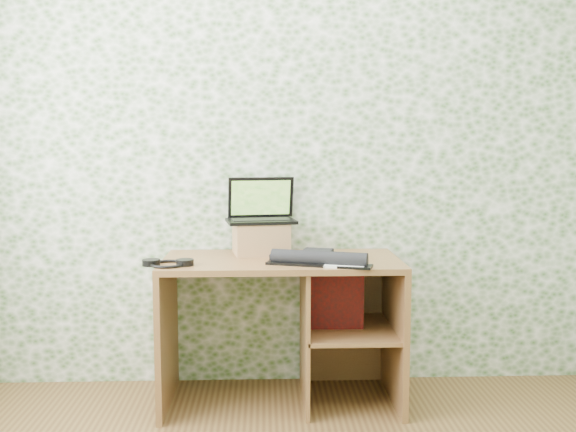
{
  "coord_description": "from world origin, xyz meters",
  "views": [
    {
      "loc": [
        -0.08,
        -1.77,
        1.33
      ],
      "look_at": [
        0.03,
        1.39,
        0.97
      ],
      "focal_mm": 40.0,
      "sensor_mm": 36.0,
      "label": 1
    }
  ],
  "objects_px": {
    "riser": "(261,238)",
    "laptop": "(261,211)",
    "keyboard": "(318,258)",
    "notepad": "(347,263)",
    "desk": "(296,309)"
  },
  "relations": [
    {
      "from": "laptop",
      "to": "keyboard",
      "type": "height_order",
      "value": "laptop"
    },
    {
      "from": "riser",
      "to": "laptop",
      "type": "relative_size",
      "value": 0.72
    },
    {
      "from": "desk",
      "to": "laptop",
      "type": "height_order",
      "value": "laptop"
    },
    {
      "from": "laptop",
      "to": "notepad",
      "type": "distance_m",
      "value": 0.58
    },
    {
      "from": "keyboard",
      "to": "notepad",
      "type": "height_order",
      "value": "keyboard"
    },
    {
      "from": "desk",
      "to": "riser",
      "type": "bearing_deg",
      "value": 147.53
    },
    {
      "from": "desk",
      "to": "keyboard",
      "type": "height_order",
      "value": "keyboard"
    },
    {
      "from": "desk",
      "to": "keyboard",
      "type": "xyz_separation_m",
      "value": [
        0.1,
        -0.16,
        0.29
      ]
    },
    {
      "from": "riser",
      "to": "laptop",
      "type": "distance_m",
      "value": 0.14
    },
    {
      "from": "keyboard",
      "to": "notepad",
      "type": "xyz_separation_m",
      "value": [
        0.14,
        -0.03,
        -0.02
      ]
    },
    {
      "from": "riser",
      "to": "laptop",
      "type": "xyz_separation_m",
      "value": [
        0.0,
        0.04,
        0.14
      ]
    },
    {
      "from": "desk",
      "to": "notepad",
      "type": "height_order",
      "value": "notepad"
    },
    {
      "from": "riser",
      "to": "keyboard",
      "type": "xyz_separation_m",
      "value": [
        0.28,
        -0.27,
        -0.06
      ]
    },
    {
      "from": "laptop",
      "to": "notepad",
      "type": "bearing_deg",
      "value": -48.13
    },
    {
      "from": "desk",
      "to": "riser",
      "type": "xyz_separation_m",
      "value": [
        -0.18,
        0.12,
        0.35
      ]
    }
  ]
}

